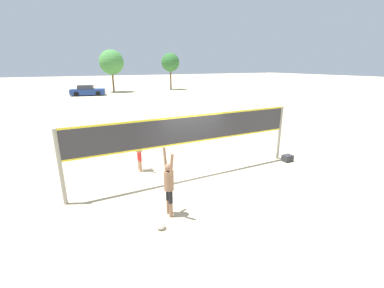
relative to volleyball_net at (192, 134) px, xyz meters
The scene contains 9 objects.
ground_plane 1.73m from the volleyball_net, ahead, with size 200.00×200.00×0.00m, color #C6B28C.
volleyball_net is the anchor object (origin of this frame).
player_spiker 2.84m from the volleyball_net, 130.90° to the right, with size 0.28×0.69×1.99m.
player_blocker 2.31m from the volleyball_net, 137.68° to the left, with size 0.28×0.70×2.08m.
volleyball 3.81m from the volleyball_net, 131.26° to the right, with size 0.24×0.24×0.24m.
gear_bag 4.91m from the volleyball_net, ahead, with size 0.44×0.34×0.29m.
parked_car_near 31.30m from the volleyball_net, 90.96° to the left, with size 4.89×2.86×1.45m.
tree_left_cluster 34.88m from the volleyball_net, 83.83° to the left, with size 3.74×3.74×6.42m.
tree_right_cluster 37.16m from the volleyball_net, 68.53° to the left, with size 3.11×3.11×6.12m.
Camera 1 is at (-4.22, -8.20, 4.20)m, focal length 24.00 mm.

